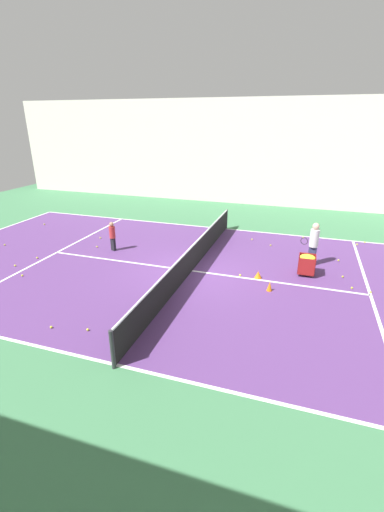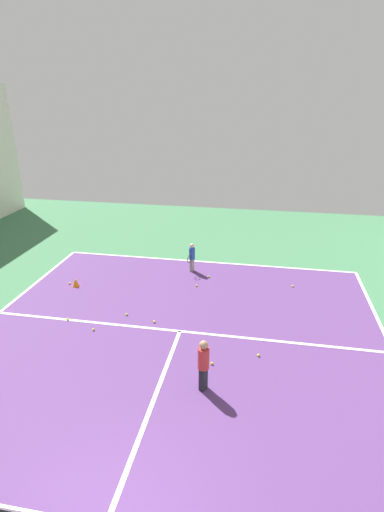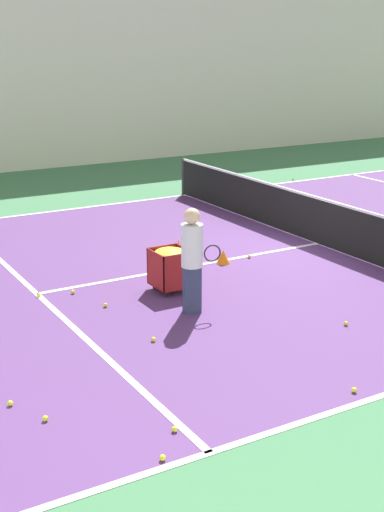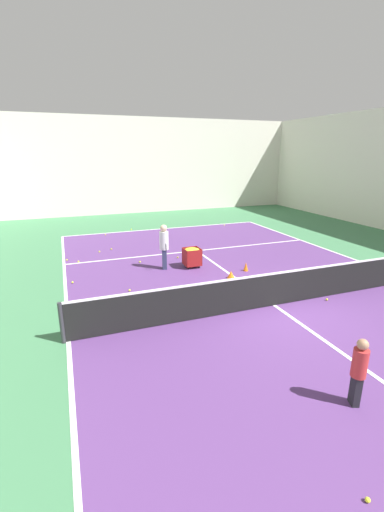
% 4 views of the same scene
% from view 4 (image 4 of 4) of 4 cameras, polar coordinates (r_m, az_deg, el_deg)
% --- Properties ---
extents(ground_plane, '(38.22, 38.22, 0.00)m').
position_cam_4_polar(ground_plane, '(10.24, 13.55, -8.01)').
color(ground_plane, '#3D754C').
extents(court_playing_area, '(11.23, 22.28, 0.00)m').
position_cam_4_polar(court_playing_area, '(10.24, 13.55, -8.00)').
color(court_playing_area, '#563370').
rests_on(court_playing_area, ground).
extents(line_baseline_far, '(11.23, 0.10, 0.00)m').
position_cam_4_polar(line_baseline_far, '(19.96, -4.49, 4.59)').
color(line_baseline_far, white).
rests_on(line_baseline_far, ground).
extents(line_sideline_left, '(0.10, 22.28, 0.00)m').
position_cam_4_polar(line_sideline_left, '(8.70, -19.89, -13.28)').
color(line_sideline_left, white).
rests_on(line_sideline_left, ground).
extents(line_service_far, '(11.23, 0.10, 0.00)m').
position_cam_4_polar(line_service_far, '(15.35, 0.79, 0.89)').
color(line_service_far, white).
rests_on(line_service_far, ground).
extents(line_centre_service, '(0.10, 12.25, 0.00)m').
position_cam_4_polar(line_centre_service, '(10.24, 13.55, -7.98)').
color(line_centre_service, white).
rests_on(line_centre_service, ground).
extents(hall_enclosure_far, '(23.17, 0.15, 6.62)m').
position_cam_4_polar(hall_enclosure_far, '(25.39, -8.65, 14.59)').
color(hall_enclosure_far, silver).
rests_on(hall_enclosure_far, ground).
extents(tennis_net, '(11.53, 0.10, 1.01)m').
position_cam_4_polar(tennis_net, '(10.04, 13.75, -5.29)').
color(tennis_net, '#2D2D33').
rests_on(tennis_net, ground).
extents(coach_at_net, '(0.41, 0.70, 1.70)m').
position_cam_4_polar(coach_at_net, '(12.74, -4.68, 2.02)').
color(coach_at_net, '#2D3351').
rests_on(coach_at_net, ground).
extents(child_midcourt, '(0.33, 0.33, 1.28)m').
position_cam_4_polar(child_midcourt, '(6.71, 26.07, -16.41)').
color(child_midcourt, black).
rests_on(child_midcourt, ground).
extents(ball_cart, '(0.62, 0.59, 0.76)m').
position_cam_4_polar(ball_cart, '(13.01, -0.00, 0.40)').
color(ball_cart, maroon).
rests_on(ball_cart, ground).
extents(training_cone_1, '(0.18, 0.18, 0.33)m').
position_cam_4_polar(training_cone_1, '(12.86, 8.97, -1.74)').
color(training_cone_1, orange).
rests_on(training_cone_1, ground).
extents(training_cone_2, '(0.27, 0.27, 0.26)m').
position_cam_4_polar(training_cone_2, '(12.06, 6.51, -3.08)').
color(training_cone_2, orange).
rests_on(training_cone_2, ground).
extents(tennis_ball_0, '(0.07, 0.07, 0.07)m').
position_cam_4_polar(tennis_ball_0, '(14.47, -18.40, -0.86)').
color(tennis_ball_0, yellow).
rests_on(tennis_ball_0, ground).
extents(tennis_ball_2, '(0.07, 0.07, 0.07)m').
position_cam_4_polar(tennis_ball_2, '(5.73, 27.24, -32.42)').
color(tennis_ball_2, yellow).
rests_on(tennis_ball_2, ground).
extents(tennis_ball_3, '(0.07, 0.07, 0.07)m').
position_cam_4_polar(tennis_ball_3, '(20.79, 5.41, 5.15)').
color(tennis_ball_3, yellow).
rests_on(tennis_ball_3, ground).
extents(tennis_ball_5, '(0.07, 0.07, 0.07)m').
position_cam_4_polar(tennis_ball_5, '(14.75, 0.49, 0.36)').
color(tennis_ball_5, yellow).
rests_on(tennis_ball_5, ground).
extents(tennis_ball_6, '(0.07, 0.07, 0.07)m').
position_cam_4_polar(tennis_ball_6, '(14.27, -2.40, -0.23)').
color(tennis_ball_6, yellow).
rests_on(tennis_ball_6, ground).
extents(tennis_ball_9, '(0.07, 0.07, 0.07)m').
position_cam_4_polar(tennis_ball_9, '(15.30, 0.23, 0.96)').
color(tennis_ball_9, yellow).
rests_on(tennis_ball_9, ground).
extents(tennis_ball_11, '(0.07, 0.07, 0.07)m').
position_cam_4_polar(tennis_ball_11, '(11.08, -10.36, -5.64)').
color(tennis_ball_11, yellow).
rests_on(tennis_ball_11, ground).
extents(tennis_ball_12, '(0.07, 0.07, 0.07)m').
position_cam_4_polar(tennis_ball_12, '(13.84, -8.68, -0.97)').
color(tennis_ball_12, yellow).
rests_on(tennis_ball_12, ground).
extents(tennis_ball_13, '(0.07, 0.07, 0.07)m').
position_cam_4_polar(tennis_ball_13, '(15.63, -15.18, 0.71)').
color(tennis_ball_13, yellow).
rests_on(tennis_ball_13, ground).
extents(tennis_ball_14, '(0.07, 0.07, 0.07)m').
position_cam_4_polar(tennis_ball_14, '(19.85, -10.08, 4.41)').
color(tennis_ball_14, yellow).
rests_on(tennis_ball_14, ground).
extents(tennis_ball_18, '(0.07, 0.07, 0.07)m').
position_cam_4_polar(tennis_ball_18, '(15.92, -13.31, 1.13)').
color(tennis_ball_18, yellow).
rests_on(tennis_ball_18, ground).
extents(tennis_ball_19, '(0.07, 0.07, 0.07)m').
position_cam_4_polar(tennis_ball_19, '(10.16, -12.43, -7.90)').
color(tennis_ball_19, yellow).
rests_on(tennis_ball_19, ground).
extents(tennis_ball_22, '(0.07, 0.07, 0.07)m').
position_cam_4_polar(tennis_ball_22, '(14.83, -20.12, -0.62)').
color(tennis_ball_22, yellow).
rests_on(tennis_ball_22, ground).
extents(tennis_ball_23, '(0.07, 0.07, 0.07)m').
position_cam_4_polar(tennis_ball_23, '(11.02, 21.56, -6.74)').
color(tennis_ball_23, yellow).
rests_on(tennis_ball_23, ground).
extents(tennis_ball_25, '(0.07, 0.07, 0.07)m').
position_cam_4_polar(tennis_ball_25, '(11.58, 8.10, -4.52)').
color(tennis_ball_25, yellow).
rests_on(tennis_ball_25, ground).
extents(tennis_ball_28, '(0.07, 0.07, 0.07)m').
position_cam_4_polar(tennis_ball_28, '(18.83, -14.23, 3.47)').
color(tennis_ball_28, yellow).
rests_on(tennis_ball_28, ground).
extents(tennis_ball_29, '(0.07, 0.07, 0.07)m').
position_cam_4_polar(tennis_ball_29, '(12.23, -19.29, -4.17)').
color(tennis_ball_29, yellow).
rests_on(tennis_ball_29, ground).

